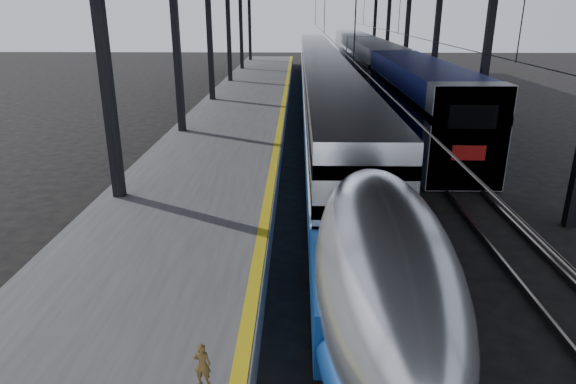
{
  "coord_description": "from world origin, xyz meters",
  "views": [
    {
      "loc": [
        0.3,
        -11.38,
        7.02
      ],
      "look_at": [
        0.01,
        2.66,
        2.0
      ],
      "focal_mm": 32.0,
      "sensor_mm": 36.0,
      "label": 1
    }
  ],
  "objects": [
    {
      "name": "yellow_strip",
      "position": [
        -0.7,
        20.0,
        1.0
      ],
      "size": [
        0.3,
        80.0,
        0.01
      ],
      "primitive_type": "cube",
      "color": "gold",
      "rests_on": "platform"
    },
    {
      "name": "child",
      "position": [
        -1.29,
        -4.28,
        1.4
      ],
      "size": [
        0.29,
        0.2,
        0.79
      ],
      "primitive_type": "imported",
      "rotation": [
        0.0,
        0.0,
        3.11
      ],
      "color": "#543D1C",
      "rests_on": "platform"
    },
    {
      "name": "ground",
      "position": [
        0.0,
        0.0,
        0.0
      ],
      "size": [
        160.0,
        160.0,
        0.0
      ],
      "primitive_type": "plane",
      "color": "black",
      "rests_on": "ground"
    },
    {
      "name": "tgv_train",
      "position": [
        2.0,
        25.21,
        1.86
      ],
      "size": [
        2.77,
        65.2,
        3.98
      ],
      "color": "silver",
      "rests_on": "ground"
    },
    {
      "name": "second_train",
      "position": [
        7.0,
        35.56,
        2.18
      ],
      "size": [
        3.13,
        56.05,
        4.31
      ],
      "color": "navy",
      "rests_on": "ground"
    },
    {
      "name": "rails",
      "position": [
        4.5,
        20.0,
        0.08
      ],
      "size": [
        6.52,
        80.0,
        0.16
      ],
      "color": "slate",
      "rests_on": "ground"
    },
    {
      "name": "platform",
      "position": [
        -3.5,
        20.0,
        0.5
      ],
      "size": [
        6.0,
        80.0,
        1.0
      ],
      "primitive_type": "cube",
      "color": "#4C4C4F",
      "rests_on": "ground"
    }
  ]
}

